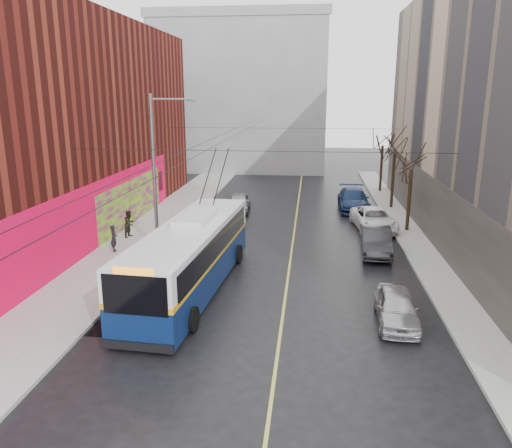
{
  "coord_description": "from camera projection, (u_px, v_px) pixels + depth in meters",
  "views": [
    {
      "loc": [
        2.5,
        -17.12,
        8.98
      ],
      "look_at": [
        -0.2,
        7.24,
        2.57
      ],
      "focal_mm": 35.0,
      "sensor_mm": 36.0,
      "label": 1
    }
  ],
  "objects": [
    {
      "name": "parked_car_b",
      "position": [
        376.0,
        241.0,
        28.68
      ],
      "size": [
        1.92,
        4.7,
        1.51
      ],
      "primitive_type": "imported",
      "rotation": [
        0.0,
        0.0,
        -0.07
      ],
      "color": "#2B2B2D",
      "rests_on": "ground"
    },
    {
      "name": "lane_line",
      "position": [
        293.0,
        237.0,
        32.3
      ],
      "size": [
        0.12,
        50.0,
        0.01
      ],
      "primitive_type": "cube",
      "color": "#BFB74C",
      "rests_on": "ground"
    },
    {
      "name": "catenary_wires",
      "position": [
        233.0,
        138.0,
        31.89
      ],
      "size": [
        18.0,
        60.0,
        0.22
      ],
      "color": "black"
    },
    {
      "name": "tree_far",
      "position": [
        383.0,
        137.0,
        45.58
      ],
      "size": [
        3.2,
        3.2,
        6.57
      ],
      "color": "black",
      "rests_on": "ground"
    },
    {
      "name": "sidewalk_right",
      "position": [
        419.0,
        249.0,
        29.56
      ],
      "size": [
        2.0,
        60.0,
        0.15
      ],
      "primitive_type": "cube",
      "color": "gray",
      "rests_on": "ground"
    },
    {
      "name": "tree_near",
      "position": [
        412.0,
        158.0,
        32.16
      ],
      "size": [
        3.2,
        3.2,
        6.4
      ],
      "color": "black",
      "rests_on": "ground"
    },
    {
      "name": "parked_car_d",
      "position": [
        353.0,
        199.0,
        39.68
      ],
      "size": [
        2.37,
        5.72,
        1.65
      ],
      "primitive_type": "imported",
      "rotation": [
        0.0,
        0.0,
        0.01
      ],
      "color": "navy",
      "rests_on": "ground"
    },
    {
      "name": "pedestrian_b",
      "position": [
        130.0,
        224.0,
        31.55
      ],
      "size": [
        0.83,
        0.96,
        1.72
      ],
      "primitive_type": "imported",
      "rotation": [
        0.0,
        0.0,
        1.34
      ],
      "color": "black",
      "rests_on": "sidewalk_left"
    },
    {
      "name": "building_left",
      "position": [
        26.0,
        125.0,
        32.39
      ],
      "size": [
        12.11,
        36.0,
        14.0
      ],
      "color": "#511510",
      "rests_on": "ground"
    },
    {
      "name": "streetlight_pole",
      "position": [
        157.0,
        170.0,
        28.04
      ],
      "size": [
        2.65,
        0.6,
        9.0
      ],
      "color": "slate",
      "rests_on": "ground"
    },
    {
      "name": "tree_mid",
      "position": [
        395.0,
        143.0,
        38.82
      ],
      "size": [
        3.2,
        3.2,
        6.68
      ],
      "color": "black",
      "rests_on": "ground"
    },
    {
      "name": "following_car",
      "position": [
        239.0,
        203.0,
        39.02
      ],
      "size": [
        1.92,
        4.27,
        1.43
      ],
      "primitive_type": "imported",
      "rotation": [
        0.0,
        0.0,
        0.06
      ],
      "color": "#9D9EA2",
      "rests_on": "ground"
    },
    {
      "name": "pigeons_flying",
      "position": [
        232.0,
        130.0,
        27.32
      ],
      "size": [
        1.99,
        0.64,
        0.62
      ],
      "color": "slate"
    },
    {
      "name": "building_far",
      "position": [
        243.0,
        93.0,
        60.61
      ],
      "size": [
        20.5,
        12.1,
        18.0
      ],
      "color": "gray",
      "rests_on": "ground"
    },
    {
      "name": "pedestrian_a",
      "position": [
        114.0,
        238.0,
        28.65
      ],
      "size": [
        0.54,
        0.66,
        1.56
      ],
      "primitive_type": "imported",
      "rotation": [
        0.0,
        0.0,
        1.91
      ],
      "color": "black",
      "rests_on": "sidewalk_left"
    },
    {
      "name": "parked_car_c",
      "position": [
        374.0,
        219.0,
        33.86
      ],
      "size": [
        3.07,
        5.53,
        1.46
      ],
      "primitive_type": "imported",
      "rotation": [
        0.0,
        0.0,
        0.13
      ],
      "color": "white",
      "rests_on": "ground"
    },
    {
      "name": "parked_car_a",
      "position": [
        397.0,
        307.0,
        19.99
      ],
      "size": [
        1.77,
        4.04,
        1.35
      ],
      "primitive_type": "imported",
      "rotation": [
        0.0,
        0.0,
        -0.04
      ],
      "color": "#AEAEB3",
      "rests_on": "ground"
    },
    {
      "name": "trolleybus",
      "position": [
        190.0,
        256.0,
        23.17
      ],
      "size": [
        3.64,
        12.86,
        6.03
      ],
      "rotation": [
        0.0,
        0.0,
        -0.07
      ],
      "color": "#091A44",
      "rests_on": "ground"
    },
    {
      "name": "sidewalk_left",
      "position": [
        141.0,
        240.0,
        31.37
      ],
      "size": [
        4.0,
        60.0,
        0.15
      ],
      "primitive_type": "cube",
      "color": "gray",
      "rests_on": "ground"
    },
    {
      "name": "puddle",
      "position": [
        112.0,
        319.0,
        20.49
      ],
      "size": [
        1.94,
        3.11,
        0.01
      ],
      "primitive_type": "cube",
      "color": "black",
      "rests_on": "ground"
    },
    {
      "name": "ground",
      "position": [
        240.0,
        337.0,
        19.0
      ],
      "size": [
        140.0,
        140.0,
        0.0
      ],
      "primitive_type": "plane",
      "color": "black",
      "rests_on": "ground"
    }
  ]
}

